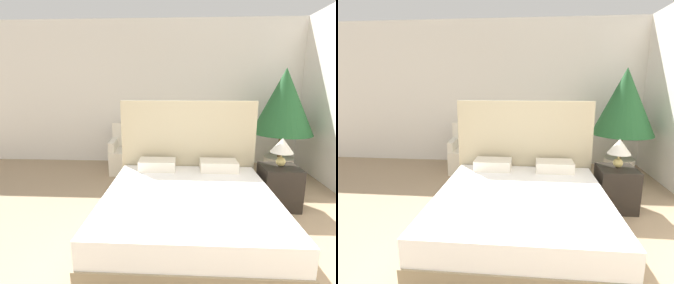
% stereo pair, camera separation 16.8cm
% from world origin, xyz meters
% --- Properties ---
extents(wall_back, '(10.00, 0.06, 2.90)m').
position_xyz_m(wall_back, '(0.00, 3.94, 1.45)').
color(wall_back, white).
rests_on(wall_back, ground_plane).
extents(bed, '(1.90, 2.00, 1.42)m').
position_xyz_m(bed, '(0.33, 1.23, 0.29)').
color(bed, '#8C7A5B').
rests_on(bed, ground_plane).
extents(armchair_near_window_left, '(0.66, 0.66, 0.90)m').
position_xyz_m(armchair_near_window_left, '(-0.79, 3.25, 0.28)').
color(armchair_near_window_left, silver).
rests_on(armchair_near_window_left, ground_plane).
extents(armchair_near_window_right, '(0.66, 0.65, 0.90)m').
position_xyz_m(armchair_near_window_right, '(0.20, 3.25, 0.28)').
color(armchair_near_window_right, silver).
rests_on(armchair_near_window_right, ground_plane).
extents(potted_palm, '(1.03, 1.03, 1.92)m').
position_xyz_m(potted_palm, '(2.01, 3.13, 1.27)').
color(potted_palm, beige).
rests_on(potted_palm, ground_plane).
extents(nightstand, '(0.48, 0.48, 0.57)m').
position_xyz_m(nightstand, '(1.57, 1.88, 0.28)').
color(nightstand, black).
rests_on(nightstand, ground_plane).
extents(table_lamp, '(0.30, 0.30, 0.38)m').
position_xyz_m(table_lamp, '(1.58, 1.90, 0.83)').
color(table_lamp, tan).
rests_on(table_lamp, nightstand).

